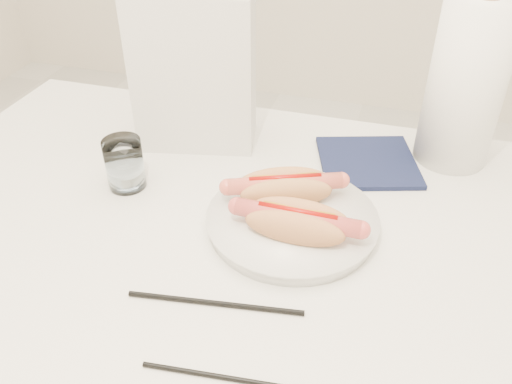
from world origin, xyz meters
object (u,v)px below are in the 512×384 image
(plate, at_px, (292,223))
(water_glass, at_px, (124,164))
(table, at_px, (246,265))
(hotdog_right, at_px, (297,222))
(napkin_box, at_px, (195,70))
(hotdog_left, at_px, (285,188))
(paper_towel_roll, at_px, (466,85))

(plate, bearing_deg, water_glass, 174.14)
(table, distance_m, hotdog_right, 0.13)
(plate, relative_size, napkin_box, 0.89)
(hotdog_left, distance_m, hotdog_right, 0.08)
(table, xyz_separation_m, napkin_box, (-0.17, 0.24, 0.20))
(hotdog_left, xyz_separation_m, hotdog_right, (0.04, -0.08, 0.00))
(paper_towel_roll, bearing_deg, hotdog_left, -136.33)
(hotdog_left, distance_m, napkin_box, 0.28)
(water_glass, xyz_separation_m, paper_towel_roll, (0.51, 0.24, 0.10))
(hotdog_right, bearing_deg, plate, 112.63)
(hotdog_right, bearing_deg, water_glass, 168.43)
(hotdog_left, distance_m, paper_towel_roll, 0.35)
(hotdog_right, height_order, napkin_box, napkin_box)
(plate, distance_m, napkin_box, 0.33)
(paper_towel_roll, bearing_deg, hotdog_right, -124.02)
(table, distance_m, paper_towel_roll, 0.47)
(paper_towel_roll, bearing_deg, plate, -129.22)
(plate, height_order, hotdog_right, hotdog_right)
(paper_towel_roll, bearing_deg, table, -132.50)
(table, bearing_deg, plate, 31.08)
(hotdog_right, height_order, paper_towel_roll, paper_towel_roll)
(hotdog_right, xyz_separation_m, paper_towel_roll, (0.21, 0.31, 0.10))
(water_glass, xyz_separation_m, napkin_box, (0.06, 0.18, 0.10))
(hotdog_right, bearing_deg, napkin_box, 135.80)
(hotdog_right, distance_m, water_glass, 0.31)
(water_glass, height_order, napkin_box, napkin_box)
(hotdog_left, bearing_deg, paper_towel_roll, 21.15)
(hotdog_left, xyz_separation_m, napkin_box, (-0.21, 0.17, 0.10))
(water_glass, height_order, paper_towel_roll, paper_towel_roll)
(water_glass, distance_m, napkin_box, 0.21)
(hotdog_right, bearing_deg, hotdog_left, 116.51)
(plate, xyz_separation_m, paper_towel_roll, (0.22, 0.27, 0.13))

